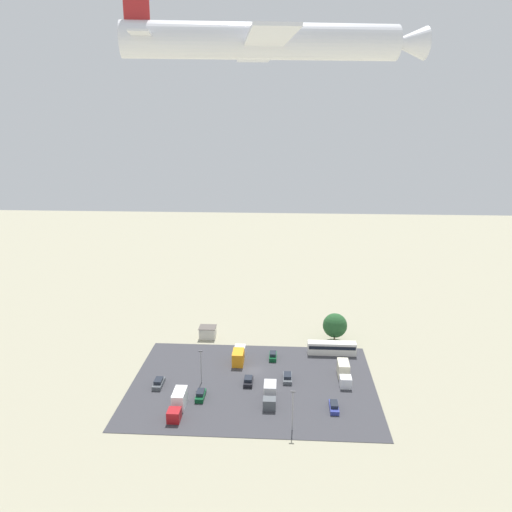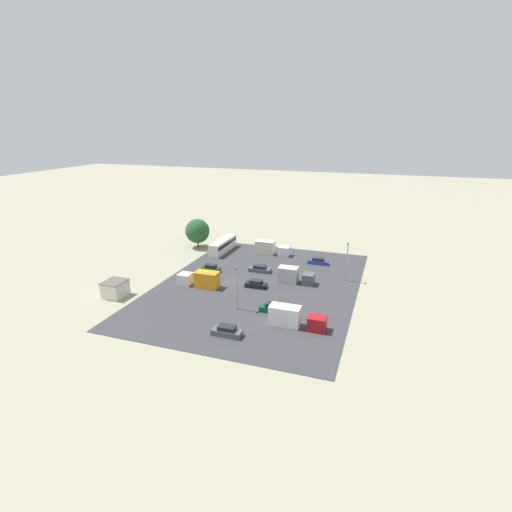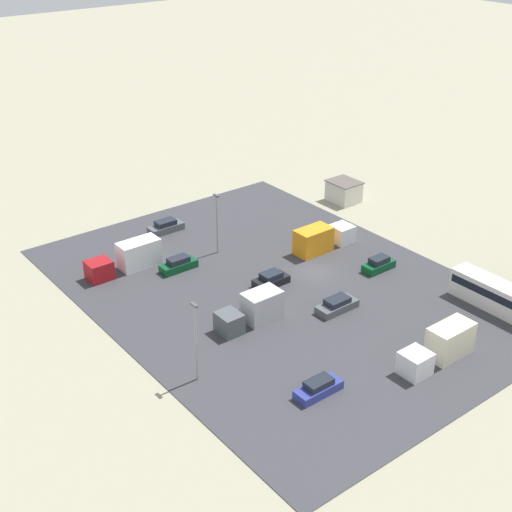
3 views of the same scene
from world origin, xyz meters
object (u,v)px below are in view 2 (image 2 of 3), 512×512
at_px(shed_building, 115,289).
at_px(bus, 223,245).
at_px(parked_car_1, 256,284).
at_px(parked_truck_0, 270,248).
at_px(parked_car_5, 260,269).
at_px(parked_truck_3, 201,279).
at_px(parked_car_0, 318,261).
at_px(parked_truck_2, 294,318).
at_px(parked_car_4, 211,269).
at_px(parked_car_2, 273,308).
at_px(parked_truck_1, 294,276).
at_px(parked_car_3, 227,331).

height_order(shed_building, bus, bus).
distance_m(parked_car_1, parked_truck_0, 21.12).
relative_size(parked_car_5, parked_truck_3, 0.56).
distance_m(parked_car_0, parked_truck_0, 12.83).
relative_size(parked_car_0, parked_truck_2, 0.51).
bearing_deg(parked_car_4, parked_truck_2, -128.17).
relative_size(parked_car_2, parked_truck_0, 0.52).
bearing_deg(parked_car_4, parked_car_1, -112.45).
bearing_deg(bus, parked_car_4, -76.62).
distance_m(bus, parked_truck_2, 41.52).
xyz_separation_m(parked_car_2, parked_truck_1, (-14.21, 0.05, 0.75)).
xyz_separation_m(parked_car_2, parked_car_5, (-17.79, -8.35, -0.07)).
xyz_separation_m(bus, parked_car_4, (14.21, 3.38, -0.97)).
distance_m(bus, parked_car_1, 24.65).
bearing_deg(parked_car_1, parked_car_3, 6.01).
xyz_separation_m(bus, parked_car_1, (19.19, 15.43, -1.01)).
relative_size(parked_car_1, parked_car_2, 0.93).
xyz_separation_m(shed_building, parked_truck_1, (-17.30, 29.60, 0.01)).
height_order(parked_car_0, parked_truck_3, parked_truck_3).
xyz_separation_m(parked_car_2, parked_car_4, (-14.31, -18.33, 0.01)).
bearing_deg(parked_car_0, shed_building, 133.02).
bearing_deg(parked_truck_3, parked_truck_1, -64.65).
relative_size(shed_building, parked_car_1, 1.06).
bearing_deg(shed_building, parked_car_5, 134.57).
distance_m(parked_truck_0, parked_truck_3, 24.83).
relative_size(parked_car_1, parked_truck_0, 0.49).
height_order(parked_truck_0, parked_truck_3, parked_truck_0).
height_order(parked_car_3, parked_truck_0, parked_truck_0).
bearing_deg(parked_truck_2, parked_car_5, -149.02).
xyz_separation_m(parked_car_0, parked_truck_3, (20.62, -19.26, 0.81)).
distance_m(parked_car_3, parked_truck_2, 10.75).
relative_size(parked_car_0, parked_car_2, 1.03).
bearing_deg(parked_truck_0, parked_truck_3, -16.09).
distance_m(shed_building, parked_truck_0, 38.66).
bearing_deg(parked_car_1, parked_truck_1, 127.61).
bearing_deg(parked_car_3, parked_truck_0, -172.12).
height_order(parked_truck_1, parked_truck_3, parked_truck_3).
height_order(parked_car_2, parked_truck_2, parked_truck_2).
distance_m(parked_car_3, parked_car_4, 27.90).
relative_size(bus, parked_truck_3, 1.40).
bearing_deg(parked_car_4, parked_truck_0, -28.35).
height_order(shed_building, parked_truck_3, parked_truck_3).
bearing_deg(shed_building, parked_truck_0, 149.26).
distance_m(parked_car_0, parked_car_2, 27.03).
bearing_deg(parked_car_3, parked_car_2, 156.43).
bearing_deg(parked_car_5, parked_truck_2, 30.98).
bearing_deg(shed_building, parked_truck_2, 89.05).
relative_size(shed_building, parked_car_5, 0.93).
bearing_deg(parked_truck_1, bus, -123.33).
xyz_separation_m(parked_car_0, parked_truck_2, (30.56, 1.93, 0.84)).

